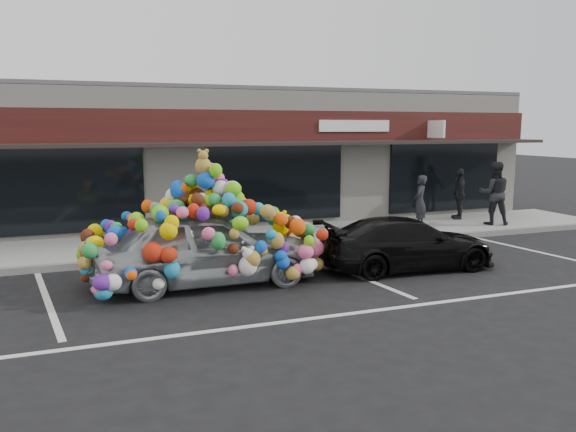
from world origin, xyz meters
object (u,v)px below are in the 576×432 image
object	(u,v)px
toy_car	(205,239)
pedestrian_a	(420,201)
pedestrian_b	(494,193)
pedestrian_c	(459,194)
black_sedan	(407,243)

from	to	relation	value
toy_car	pedestrian_a	xyz separation A→B (m)	(7.17, 3.37, 0.00)
toy_car	pedestrian_a	bearing A→B (deg)	-64.70
pedestrian_b	pedestrian_c	distance (m)	1.30
pedestrian_a	pedestrian_b	world-z (taller)	pedestrian_b
black_sedan	pedestrian_a	world-z (taller)	pedestrian_a
black_sedan	pedestrian_b	xyz separation A→B (m)	(5.18, 3.36, 0.54)
black_sedan	pedestrian_c	world-z (taller)	pedestrian_c
toy_car	pedestrian_b	world-z (taller)	toy_car
pedestrian_c	pedestrian_a	bearing A→B (deg)	-40.64
toy_car	black_sedan	distance (m)	4.45
pedestrian_b	pedestrian_a	bearing A→B (deg)	18.99
pedestrian_a	pedestrian_b	distance (m)	2.46
pedestrian_a	pedestrian_c	distance (m)	2.27
toy_car	black_sedan	bearing A→B (deg)	-94.00
toy_car	pedestrian_c	distance (m)	10.20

